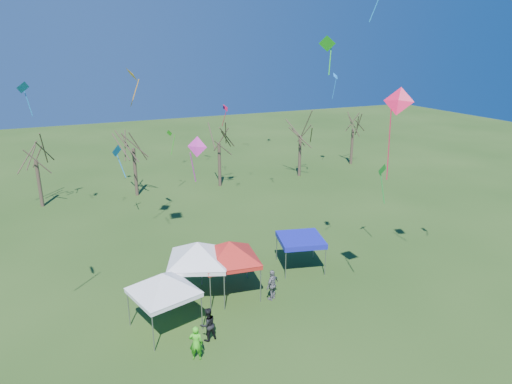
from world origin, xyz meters
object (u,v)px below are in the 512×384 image
(tree_1, at_px, (33,143))
(tree_5, at_px, (354,117))
(tree_4, at_px, (301,121))
(tent_blue, at_px, (301,240))
(person_dark, at_px, (208,324))
(tree_2, at_px, (132,131))
(tent_red, at_px, (229,245))
(person_grey, at_px, (272,285))
(person_green, at_px, (196,343))
(tent_white_west, at_px, (163,277))
(tent_white_mid, at_px, (197,246))
(tree_3, at_px, (219,127))

(tree_1, height_order, tree_5, tree_1)
(tree_4, bearing_deg, tent_blue, -118.99)
(tree_5, bearing_deg, tree_1, -177.65)
(tree_1, relative_size, person_dark, 4.32)
(tree_2, height_order, tent_red, tree_2)
(tent_red, distance_m, person_grey, 3.35)
(tent_red, distance_m, person_green, 6.45)
(tree_1, distance_m, tent_white_west, 23.82)
(tree_5, relative_size, person_green, 4.28)
(tree_4, height_order, tent_white_west, tree_4)
(tree_5, height_order, person_green, tree_5)
(tent_blue, distance_m, person_green, 10.77)
(tree_1, xyz_separation_m, tree_4, (26.12, -0.65, 0.27))
(tent_white_west, xyz_separation_m, tent_white_mid, (2.51, 2.28, 0.27))
(tree_2, xyz_separation_m, person_green, (-1.80, -25.66, -5.42))
(tree_1, height_order, tree_2, tree_2)
(person_green, bearing_deg, person_grey, -124.88)
(tent_blue, bearing_deg, tree_2, 109.76)
(tent_white_mid, bearing_deg, tent_red, -12.67)
(tent_white_west, bearing_deg, tent_white_mid, 42.16)
(tent_blue, height_order, person_dark, tent_blue)
(tree_3, height_order, tree_5, tree_3)
(tree_4, bearing_deg, tree_5, 13.85)
(person_green, bearing_deg, person_dark, -104.81)
(tent_white_west, xyz_separation_m, tent_blue, (9.59, 3.00, -0.94))
(tree_3, bearing_deg, tree_4, -0.26)
(tent_white_west, height_order, tent_red, tent_red)
(tent_blue, relative_size, person_grey, 1.81)
(tree_5, height_order, tent_blue, tree_5)
(tent_white_mid, bearing_deg, person_green, -108.60)
(tree_5, bearing_deg, tent_white_west, -139.64)
(tree_5, distance_m, tent_white_mid, 34.26)
(tree_4, xyz_separation_m, tent_blue, (-10.67, -19.26, -4.07))
(tent_red, bearing_deg, tree_3, 71.94)
(tree_2, bearing_deg, tree_4, -1.22)
(tree_2, xyz_separation_m, tent_blue, (7.05, -19.63, -4.30))
(tent_white_west, bearing_deg, person_grey, 2.26)
(tent_blue, bearing_deg, person_grey, -140.59)
(person_dark, bearing_deg, tree_1, -83.29)
(tree_5, xyz_separation_m, tent_white_west, (-28.62, -24.32, -2.81))
(tent_white_mid, distance_m, tent_red, 1.81)
(tent_red, bearing_deg, person_green, -125.81)
(tree_2, bearing_deg, tent_white_west, -96.38)
(tree_4, relative_size, person_dark, 4.52)
(tent_white_west, bearing_deg, person_green, -76.49)
(tree_2, distance_m, tree_4, 17.73)
(tree_5, height_order, person_dark, tree_5)
(tree_2, height_order, person_green, tree_2)
(tree_2, xyz_separation_m, person_grey, (3.70, -22.39, -5.37))
(tree_1, bearing_deg, tree_4, -1.42)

